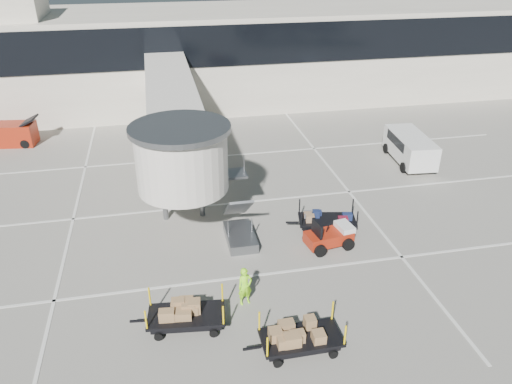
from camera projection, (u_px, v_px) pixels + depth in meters
ground at (293, 300)px, 21.29m from camera, size 140.00×140.00×0.00m
lane_markings at (240, 200)px, 29.28m from camera, size 40.00×30.00×0.02m
terminal at (203, 55)px, 45.36m from camera, size 64.00×12.11×15.20m
jet_bridge at (175, 118)px, 29.26m from camera, size 5.70×20.40×6.03m
baggage_tug at (330, 236)px, 24.71m from camera, size 2.51×1.83×1.54m
suitcase_cart at (327, 220)px, 26.23m from camera, size 3.73×2.04×1.43m
box_cart_near at (297, 337)px, 18.50m from camera, size 3.71×1.53×1.45m
box_cart_far at (181, 316)px, 19.53m from camera, size 3.79×1.85×1.46m
ground_worker at (245, 286)px, 20.73m from camera, size 0.71×0.56×1.74m
minivan at (409, 146)px, 33.80m from camera, size 2.55×5.12×1.88m
belt_loader at (7, 134)px, 36.59m from camera, size 4.56×2.25×2.12m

